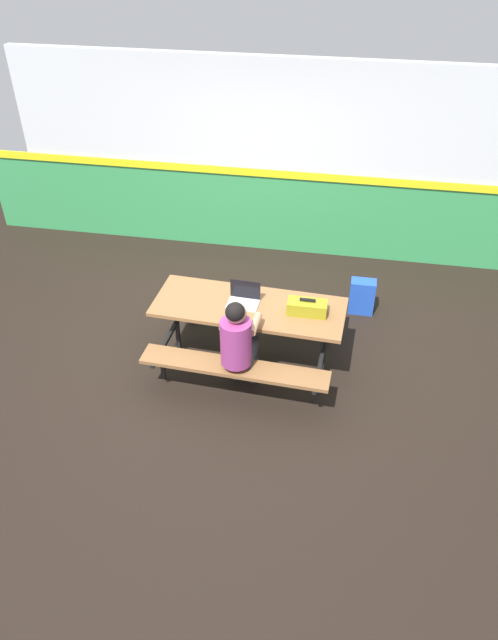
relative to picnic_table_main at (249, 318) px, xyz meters
name	(u,v)px	position (x,y,z in m)	size (l,w,h in m)	color
ground_plane	(227,358)	(-0.24, 0.00, -0.59)	(10.00, 10.00, 0.02)	black
accent_backdrop	(265,164)	(-0.24, 2.52, 0.67)	(8.00, 0.14, 2.60)	#338C4C
picnic_table_main	(249,318)	(0.00, 0.00, 0.00)	(2.02, 1.64, 0.74)	brown
student_nearer	(238,341)	(-0.01, -0.56, 0.13)	(0.37, 0.53, 1.21)	#2D2D38
laptop_silver	(244,299)	(-0.06, 0.04, 0.21)	(0.33, 0.24, 0.22)	silver
toolbox_grey	(307,307)	(0.60, -0.03, 0.23)	(0.40, 0.18, 0.18)	olive
backpack_dark	(362,296)	(1.18, 1.16, -0.36)	(0.30, 0.22, 0.44)	#1E47B2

